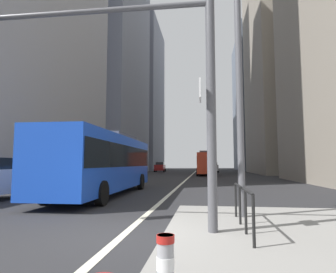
# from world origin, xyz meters

# --- Properties ---
(ground_plane) EXTENTS (160.00, 160.00, 0.00)m
(ground_plane) POSITION_xyz_m (0.00, 20.00, 0.00)
(ground_plane) COLOR #28282B
(lane_centre_line) EXTENTS (0.20, 80.00, 0.01)m
(lane_centre_line) POSITION_xyz_m (0.00, 30.00, 0.01)
(lane_centre_line) COLOR beige
(lane_centre_line) RESTS_ON ground
(office_tower_left_mid) EXTENTS (11.98, 21.13, 54.33)m
(office_tower_left_mid) POSITION_xyz_m (-16.00, 43.48, 27.17)
(office_tower_left_mid) COLOR slate
(office_tower_left_mid) RESTS_ON ground
(office_tower_left_far) EXTENTS (12.59, 18.56, 38.39)m
(office_tower_left_far) POSITION_xyz_m (-16.00, 66.35, 19.20)
(office_tower_left_far) COLOR slate
(office_tower_left_far) RESTS_ON ground
(office_tower_right_mid) EXTENTS (13.69, 18.74, 37.22)m
(office_tower_right_mid) POSITION_xyz_m (17.00, 42.99, 18.61)
(office_tower_right_mid) COLOR gray
(office_tower_right_mid) RESTS_ON ground
(office_tower_right_far) EXTENTS (13.06, 22.66, 34.55)m
(office_tower_right_far) POSITION_xyz_m (17.00, 68.20, 17.27)
(office_tower_right_far) COLOR slate
(office_tower_right_far) RESTS_ON ground
(city_bus_blue_oncoming) EXTENTS (2.76, 11.40, 3.40)m
(city_bus_blue_oncoming) POSITION_xyz_m (-3.41, 8.19, 1.84)
(city_bus_blue_oncoming) COLOR blue
(city_bus_blue_oncoming) RESTS_ON ground
(city_bus_red_receding) EXTENTS (2.87, 11.14, 3.40)m
(city_bus_red_receding) POSITION_xyz_m (2.06, 35.51, 1.84)
(city_bus_red_receding) COLOR red
(city_bus_red_receding) RESTS_ON ground
(car_oncoming_mid) EXTENTS (2.17, 4.27, 1.94)m
(car_oncoming_mid) POSITION_xyz_m (-6.86, 49.46, 0.99)
(car_oncoming_mid) COLOR maroon
(car_oncoming_mid) RESTS_ON ground
(car_receding_near) EXTENTS (2.16, 4.65, 1.94)m
(car_receding_near) POSITION_xyz_m (3.46, 48.68, 0.99)
(car_receding_near) COLOR silver
(car_receding_near) RESTS_ON ground
(traffic_signal_gantry) EXTENTS (6.14, 0.65, 6.00)m
(traffic_signal_gantry) POSITION_xyz_m (0.04, 0.04, 4.11)
(traffic_signal_gantry) COLOR #515156
(traffic_signal_gantry) RESTS_ON median_island
(street_lamp_post) EXTENTS (5.50, 0.32, 8.00)m
(street_lamp_post) POSITION_xyz_m (2.98, 2.03, 5.28)
(street_lamp_post) COLOR #56565B
(street_lamp_post) RESTS_ON median_island
(bollard_left) EXTENTS (0.20, 0.20, 0.77)m
(bollard_left) POSITION_xyz_m (1.50, -3.48, 0.58)
(bollard_left) COLOR #99999E
(bollard_left) RESTS_ON median_island
(pedestrian_railing) EXTENTS (0.06, 3.12, 0.98)m
(pedestrian_railing) POSITION_xyz_m (2.80, 0.47, 0.84)
(pedestrian_railing) COLOR black
(pedestrian_railing) RESTS_ON median_island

